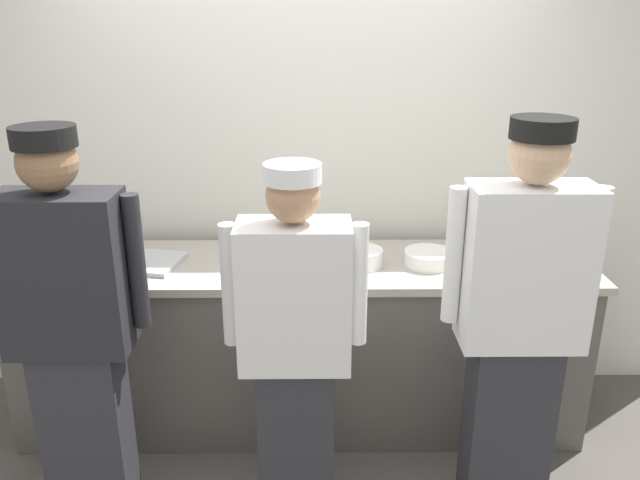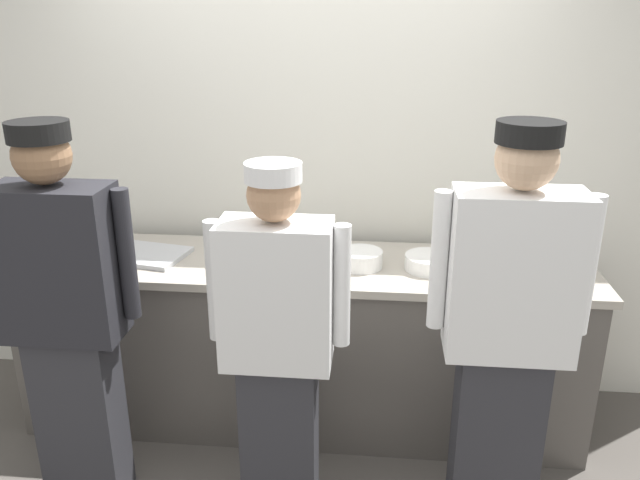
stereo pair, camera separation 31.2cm
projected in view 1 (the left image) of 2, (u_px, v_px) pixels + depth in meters
name	position (u px, v px, depth m)	size (l,w,h in m)	color
ground_plane	(300.00, 459.00, 3.16)	(9.00, 9.00, 0.00)	#514C47
wall_back	(301.00, 163.00, 3.47)	(4.59, 0.10, 2.65)	silver
prep_counter	(301.00, 343.00, 3.33)	(2.93, 0.67, 0.92)	#56514C
chef_near_left	(72.00, 325.00, 2.53)	(0.62, 0.24, 1.73)	#2D2D33
chef_center	(295.00, 344.00, 2.55)	(0.58, 0.24, 1.59)	#2D2D33
chef_far_right	(520.00, 319.00, 2.55)	(0.63, 0.24, 1.75)	#2D2D33
plate_stack_front	(429.00, 258.00, 3.13)	(0.24, 0.24, 0.07)	white
plate_stack_rear	(361.00, 257.00, 3.13)	(0.21, 0.21, 0.08)	white
mixing_bowl_steel	(523.00, 247.00, 3.22)	(0.32, 0.32, 0.11)	#B7BABF
sheet_tray	(134.00, 261.00, 3.16)	(0.45, 0.31, 0.02)	#B7BABF
squeeze_bottle_primary	(469.00, 246.00, 3.13)	(0.05, 0.05, 0.20)	#E5E066
ramekin_red_sauce	(300.00, 246.00, 3.33)	(0.10, 0.10, 0.04)	white
ramekin_green_sauce	(319.00, 269.00, 3.02)	(0.09, 0.09, 0.05)	white
deli_cup	(57.00, 252.00, 3.16)	(0.09, 0.09, 0.10)	white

